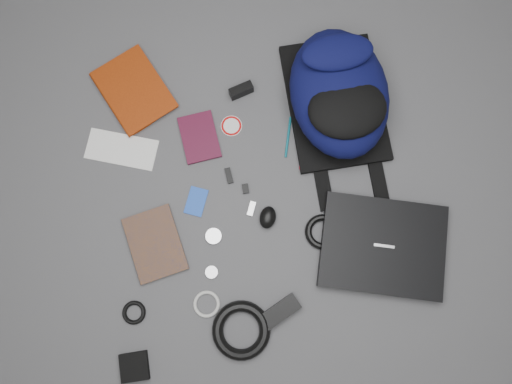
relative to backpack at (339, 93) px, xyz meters
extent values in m
plane|color=#4F4F51|center=(-0.33, -0.27, -0.11)|extent=(4.00, 4.00, 0.00)
cube|color=black|center=(0.06, -0.53, -0.09)|extent=(0.49, 0.43, 0.04)
imported|color=maroon|center=(-0.80, 0.12, -0.09)|extent=(0.30, 0.34, 0.03)
imported|color=#A65B0B|center=(-0.78, -0.41, -0.10)|extent=(0.21, 0.26, 0.02)
cube|color=white|center=(-0.77, -0.04, -0.11)|extent=(0.27, 0.19, 0.00)
cube|color=#3D0B1E|center=(-0.50, -0.04, -0.10)|extent=(0.14, 0.18, 0.01)
cube|color=black|center=(-0.32, 0.10, -0.08)|extent=(0.09, 0.05, 0.05)
cylinder|color=white|center=(-0.38, -0.02, -0.11)|extent=(0.10, 0.10, 0.00)
cylinder|color=#0C5F70|center=(-0.19, -0.09, -0.10)|extent=(0.05, 0.14, 0.01)
cylinder|color=maroon|center=(-0.15, -0.15, -0.10)|extent=(0.03, 0.13, 0.01)
cube|color=blue|center=(-0.54, -0.27, -0.11)|extent=(0.10, 0.11, 0.00)
cube|color=black|center=(-0.41, -0.20, -0.10)|extent=(0.02, 0.06, 0.01)
cube|color=#B6B6B9|center=(-0.36, -0.33, -0.10)|extent=(0.04, 0.05, 0.01)
cube|color=black|center=(-0.37, -0.25, -0.10)|extent=(0.02, 0.03, 0.01)
ellipsoid|color=black|center=(-0.31, -0.37, -0.09)|extent=(0.08, 0.09, 0.04)
cylinder|color=silver|center=(-0.50, -0.40, -0.10)|extent=(0.07, 0.07, 0.01)
cylinder|color=#AEAEB0|center=(-0.53, -0.52, -0.10)|extent=(0.06, 0.06, 0.01)
torus|color=black|center=(-0.13, -0.45, -0.10)|extent=(0.15, 0.15, 0.02)
cube|color=black|center=(-0.32, -0.68, -0.09)|extent=(0.15, 0.11, 0.03)
torus|color=black|center=(-0.46, -0.72, -0.09)|extent=(0.26, 0.26, 0.04)
cube|color=black|center=(-0.82, -0.78, -0.10)|extent=(0.09, 0.09, 0.02)
torus|color=black|center=(-0.80, -0.61, -0.10)|extent=(0.10, 0.10, 0.01)
torus|color=silver|center=(-0.56, -0.62, -0.10)|extent=(0.10, 0.10, 0.01)
camera|label=1|loc=(-0.38, -0.56, 1.60)|focal=35.00mm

